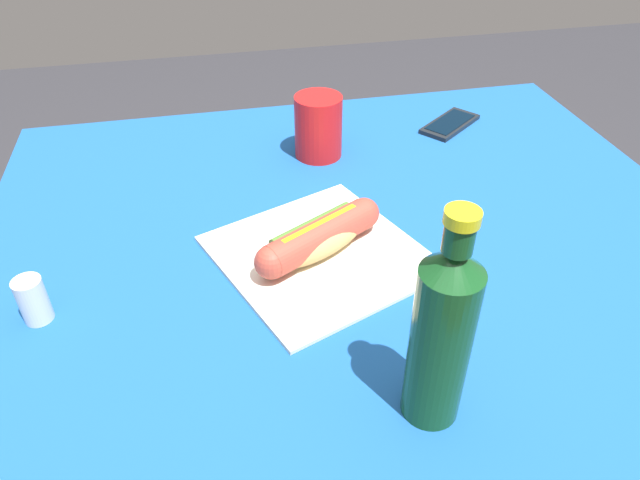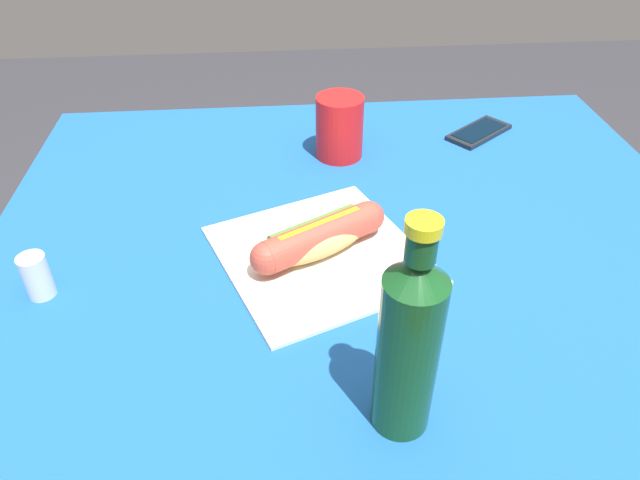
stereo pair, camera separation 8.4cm
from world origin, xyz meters
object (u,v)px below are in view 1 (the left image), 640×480
Objects in this scene: cell_phone at (450,124)px; soda_bottle at (445,334)px; drinking_cup at (320,126)px; hot_dog at (320,237)px; salt_shaker at (33,300)px.

cell_phone is 0.71m from soda_bottle.
soda_bottle reaches higher than drinking_cup.
drinking_cup is (-0.28, -0.06, 0.05)m from cell_phone.
hot_dog is 0.30m from drinking_cup.
cell_phone is at bearing 29.28° from salt_shaker.
drinking_cup reaches higher than hot_dog.
drinking_cup reaches higher than salt_shaker.
hot_dog is 1.74× the size of drinking_cup.
salt_shaker is at bearing -150.72° from cell_phone.
soda_bottle reaches higher than cell_phone.
salt_shaker is (-0.44, -0.35, -0.03)m from drinking_cup.
hot_dog is at bearing -134.12° from cell_phone.
drinking_cup is (0.06, 0.30, 0.02)m from hot_dog.
soda_bottle reaches higher than hot_dog.
cell_phone is (0.35, 0.36, -0.03)m from hot_dog.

